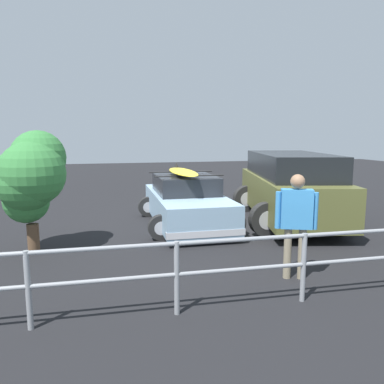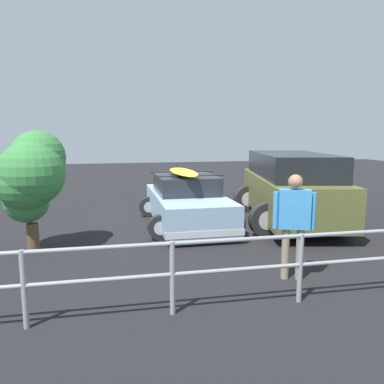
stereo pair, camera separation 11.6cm
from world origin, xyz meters
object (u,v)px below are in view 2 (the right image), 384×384
object	(u,v)px
sedan_car	(186,201)
person_bystander	(294,217)
suv_car	(291,187)
bush_near_left	(29,175)

from	to	relation	value
sedan_car	person_bystander	world-z (taller)	person_bystander
sedan_car	suv_car	size ratio (longest dim) A/B	0.80
sedan_car	person_bystander	bearing A→B (deg)	102.32
sedan_car	suv_car	xyz separation A→B (m)	(-2.74, 0.34, 0.34)
sedan_car	person_bystander	distance (m)	4.12
suv_car	bush_near_left	size ratio (longest dim) A/B	2.10
sedan_car	suv_car	distance (m)	2.78
bush_near_left	suv_car	bearing A→B (deg)	-169.25
sedan_car	suv_car	world-z (taller)	suv_car
suv_car	person_bystander	distance (m)	4.11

